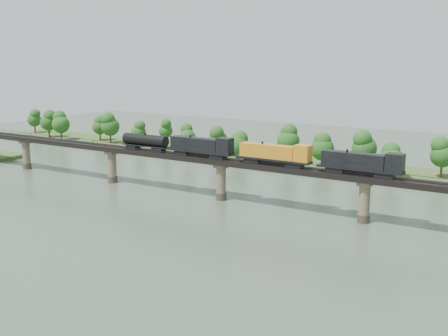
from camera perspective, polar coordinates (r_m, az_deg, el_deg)
The scene contains 6 objects.
ground at distance 131.01m, azimuth -7.34°, elevation -6.05°, with size 400.00×400.00×0.00m, color #374638.
far_bank at distance 201.74m, azimuth 8.07°, elevation 0.39°, with size 300.00×24.00×1.60m, color #30491D.
bridge at distance 153.11m, azimuth -0.29°, elevation -1.26°, with size 236.00×30.00×11.50m.
bridge_superstructure at distance 151.84m, azimuth -0.29°, elevation 1.07°, with size 220.00×4.90×0.75m.
far_treeline at distance 199.79m, azimuth 5.46°, elevation 2.68°, with size 289.06×17.54×13.60m.
freight_train at distance 147.16m, azimuth 2.48°, elevation 1.69°, with size 83.27×3.24×5.73m.
Camera 1 is at (79.65, -96.30, 39.32)m, focal length 45.00 mm.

